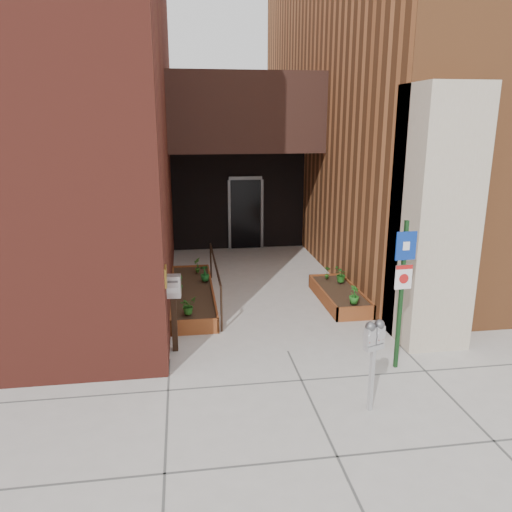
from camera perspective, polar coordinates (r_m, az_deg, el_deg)
name	(u,v)px	position (r m, az deg, el deg)	size (l,w,h in m)	color
ground	(288,351)	(8.70, 3.66, -10.82)	(80.00, 80.00, 0.00)	#9E9991
architecture	(233,77)	(14.65, -2.68, 19.79)	(20.00, 14.60, 10.00)	maroon
planter_left	(193,296)	(10.97, -7.27, -4.50)	(0.90, 3.60, 0.30)	brown
planter_right	(339,296)	(11.00, 9.48, -4.53)	(0.80, 2.20, 0.30)	brown
handrail	(215,268)	(10.75, -4.70, -1.40)	(0.04, 3.34, 0.90)	black
parking_meter	(374,342)	(6.81, 13.32, -9.52)	(0.30, 0.19, 1.31)	#B6B6B9
sign_post	(403,280)	(7.92, 16.42, -2.64)	(0.33, 0.09, 2.39)	#133616
payment_dropbox	(173,297)	(8.45, -9.44, -4.63)	(0.28, 0.22, 1.35)	black
shrub_left_a	(188,305)	(9.47, -7.77, -5.60)	(0.30, 0.30, 0.33)	#245F1B
shrub_left_b	(178,284)	(10.56, -8.92, -3.21)	(0.23, 0.23, 0.41)	#1B5E1E
shrub_left_c	(205,273)	(11.32, -5.87, -1.96)	(0.20, 0.20, 0.36)	#18561E
shrub_left_d	(197,265)	(11.96, -6.74, -1.05)	(0.19, 0.19, 0.37)	#275819
shrub_right_a	(354,295)	(10.08, 11.16, -4.36)	(0.20, 0.20, 0.37)	#20621C
shrub_right_b	(327,272)	(11.54, 8.14, -1.86)	(0.16, 0.16, 0.30)	#27601B
shrub_right_c	(341,275)	(11.34, 9.69, -2.12)	(0.31, 0.31, 0.35)	#20601B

